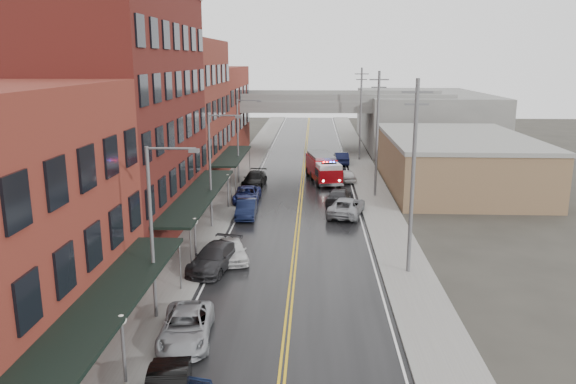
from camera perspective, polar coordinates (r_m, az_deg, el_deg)
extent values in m
cube|color=black|center=(50.07, 1.18, -1.76)|extent=(11.00, 160.00, 0.02)
cube|color=slate|center=(50.76, -7.08, -1.57)|extent=(3.00, 160.00, 0.15)
cube|color=slate|center=(50.40, 9.51, -1.76)|extent=(3.00, 160.00, 0.15)
cube|color=gray|center=(50.51, -5.24, -1.60)|extent=(0.30, 160.00, 0.15)
cube|color=gray|center=(50.23, 7.64, -1.75)|extent=(0.30, 160.00, 0.15)
cube|color=#4C1814|center=(43.99, -16.77, 7.49)|extent=(9.00, 20.00, 18.00)
cube|color=maroon|center=(60.84, -11.25, 7.87)|extent=(9.00, 15.00, 15.00)
cube|color=maroon|center=(78.01, -8.13, 8.04)|extent=(9.00, 20.00, 12.00)
cube|color=brown|center=(61.07, 16.66, 2.84)|extent=(14.00, 22.00, 5.00)
cube|color=slate|center=(90.34, 13.49, 7.25)|extent=(18.00, 30.00, 8.00)
cube|color=black|center=(26.00, -17.48, -10.09)|extent=(2.60, 16.00, 0.18)
cylinder|color=slate|center=(32.97, -10.90, -7.44)|extent=(0.10, 0.10, 3.00)
cube|color=black|center=(43.42, -9.00, -0.21)|extent=(2.60, 18.00, 0.18)
cylinder|color=slate|center=(35.53, -9.85, -5.85)|extent=(0.10, 0.10, 3.00)
cylinder|color=slate|center=(51.80, -5.80, 0.39)|extent=(0.10, 0.10, 3.00)
cube|color=black|center=(60.31, -5.68, 3.69)|extent=(2.60, 13.00, 0.18)
cylinder|color=slate|center=(54.50, -5.37, 1.05)|extent=(0.10, 0.10, 3.00)
cylinder|color=slate|center=(66.37, -3.91, 3.30)|extent=(0.10, 0.10, 3.00)
cylinder|color=#59595B|center=(24.65, -16.34, -15.50)|extent=(0.14, 0.14, 2.80)
sphere|color=silver|center=(23.98, -16.58, -12.35)|extent=(0.44, 0.44, 0.44)
cylinder|color=#59595B|center=(37.05, -9.39, -5.19)|extent=(0.14, 0.14, 2.80)
sphere|color=silver|center=(36.60, -9.48, -2.96)|extent=(0.44, 0.44, 0.44)
cylinder|color=#59595B|center=(50.29, -6.12, -0.13)|extent=(0.14, 0.14, 2.80)
sphere|color=silver|center=(49.96, -6.16, 1.55)|extent=(0.44, 0.44, 0.44)
cylinder|color=#59595B|center=(28.83, -13.68, -4.34)|extent=(0.18, 0.18, 9.00)
cylinder|color=#59595B|center=(27.51, -11.78, 4.35)|extent=(2.40, 0.12, 0.12)
cube|color=#59595B|center=(27.27, -9.53, 4.16)|extent=(0.50, 0.22, 0.18)
cylinder|color=#59595B|center=(43.92, -7.91, 1.98)|extent=(0.18, 0.18, 9.00)
cylinder|color=#59595B|center=(43.07, -6.52, 7.72)|extent=(2.40, 0.12, 0.12)
cube|color=#59595B|center=(42.92, -5.05, 7.60)|extent=(0.50, 0.22, 0.18)
cylinder|color=#59595B|center=(59.49, -5.12, 5.03)|extent=(0.18, 0.18, 9.00)
cylinder|color=#59595B|center=(58.86, -4.03, 9.28)|extent=(2.40, 0.12, 0.12)
cube|color=#59595B|center=(58.75, -2.95, 9.19)|extent=(0.50, 0.22, 0.18)
cylinder|color=#59595B|center=(34.57, 12.56, 1.23)|extent=(0.24, 0.24, 12.00)
cube|color=#59595B|center=(33.89, 13.01, 9.86)|extent=(1.80, 0.12, 0.12)
cube|color=#59595B|center=(33.94, 12.95, 8.68)|extent=(1.40, 0.12, 0.12)
cylinder|color=#59595B|center=(54.11, 9.04, 5.70)|extent=(0.24, 0.24, 12.00)
cube|color=#59595B|center=(53.68, 9.25, 11.20)|extent=(1.80, 0.12, 0.12)
cube|color=#59595B|center=(53.70, 9.22, 10.46)|extent=(1.40, 0.12, 0.12)
cylinder|color=#59595B|center=(73.89, 7.38, 7.77)|extent=(0.24, 0.24, 12.00)
cube|color=#59595B|center=(73.58, 7.51, 11.81)|extent=(1.80, 0.12, 0.12)
cube|color=#59595B|center=(73.60, 7.49, 11.26)|extent=(1.40, 0.12, 0.12)
cube|color=slate|center=(80.57, 1.84, 8.87)|extent=(40.00, 10.00, 1.50)
cube|color=slate|center=(81.86, -5.95, 6.24)|extent=(1.60, 8.00, 6.00)
cube|color=slate|center=(81.53, 9.61, 6.09)|extent=(1.60, 8.00, 6.00)
cube|color=#90060C|center=(62.29, 3.36, 2.67)|extent=(3.50, 5.81, 2.07)
cube|color=#90060C|center=(58.66, 4.15, 1.69)|extent=(2.93, 3.01, 1.48)
cube|color=silver|center=(58.47, 4.16, 2.64)|extent=(2.77, 2.79, 0.49)
cube|color=black|center=(58.79, 4.11, 2.01)|extent=(2.75, 2.04, 0.79)
cube|color=slate|center=(62.08, 3.38, 3.74)|extent=(3.18, 5.37, 0.30)
cube|color=black|center=(58.41, 4.17, 2.95)|extent=(1.60, 0.59, 0.14)
sphere|color=#FF0C0C|center=(58.28, 3.65, 3.02)|extent=(0.20, 0.20, 0.20)
sphere|color=#1933FF|center=(58.52, 4.69, 3.04)|extent=(0.20, 0.20, 0.20)
cylinder|color=black|center=(58.49, 3.12, 0.93)|extent=(1.04, 0.54, 0.99)
cylinder|color=black|center=(58.97, 5.18, 1.00)|extent=(1.04, 0.54, 0.99)
cylinder|color=black|center=(61.80, 2.46, 1.62)|extent=(1.04, 0.54, 0.99)
cylinder|color=black|center=(62.25, 4.42, 1.68)|extent=(1.04, 0.54, 0.99)
cylinder|color=black|center=(64.17, 2.03, 2.06)|extent=(1.04, 0.54, 0.99)
cylinder|color=black|center=(64.60, 3.92, 2.11)|extent=(1.04, 0.54, 0.99)
imported|color=gray|center=(27.76, -10.30, -13.33)|extent=(2.85, 5.30, 1.42)
imported|color=#252427|center=(36.20, -7.45, -6.59)|extent=(3.36, 5.78, 1.57)
imported|color=silver|center=(37.61, -5.63, -5.88)|extent=(2.81, 4.51, 1.43)
imported|color=black|center=(47.49, -4.26, -1.70)|extent=(1.78, 4.63, 1.50)
imported|color=#151C51|center=(52.63, -4.19, -0.26)|extent=(2.38, 5.07, 1.40)
imported|color=black|center=(59.15, -3.42, 1.33)|extent=(2.51, 5.33, 1.50)
imported|color=gray|center=(48.19, 5.96, -1.48)|extent=(3.80, 6.08, 1.57)
imported|color=#262628|center=(51.64, 5.24, -0.49)|extent=(2.94, 5.43, 1.50)
imported|color=silver|center=(61.48, 5.96, 1.67)|extent=(2.23, 4.16, 1.35)
imported|color=black|center=(71.66, 5.43, 3.44)|extent=(1.86, 4.84, 1.57)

